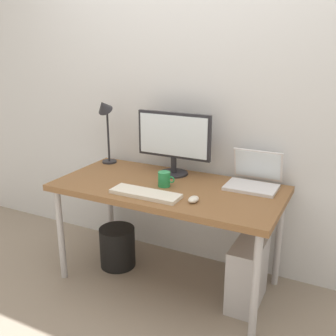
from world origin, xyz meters
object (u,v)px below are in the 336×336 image
(monitor, at_px, (174,140))
(laptop, at_px, (254,178))
(wastebasket, at_px, (117,247))
(computer_tower, at_px, (247,274))
(desk, at_px, (168,194))
(mouse, at_px, (193,199))
(coffee_mug, at_px, (164,179))
(keyboard, at_px, (145,194))
(desk_lamp, at_px, (105,117))

(monitor, relative_size, laptop, 1.68)
(wastebasket, bearing_deg, computer_tower, -0.72)
(desk, relative_size, monitor, 2.74)
(mouse, relative_size, wastebasket, 0.30)
(coffee_mug, height_order, computer_tower, coffee_mug)
(monitor, height_order, laptop, monitor)
(keyboard, xyz_separation_m, computer_tower, (0.60, 0.21, -0.51))
(laptop, bearing_deg, mouse, -119.83)
(wastebasket, bearing_deg, coffee_mug, -4.08)
(coffee_mug, height_order, wastebasket, coffee_mug)
(monitor, height_order, wastebasket, monitor)
(monitor, bearing_deg, computer_tower, -19.99)
(mouse, bearing_deg, computer_tower, 30.06)
(monitor, height_order, keyboard, monitor)
(keyboard, bearing_deg, coffee_mug, 81.67)
(desk, height_order, desk_lamp, desk_lamp)
(coffee_mug, bearing_deg, keyboard, -98.33)
(desk, bearing_deg, keyboard, -101.55)
(computer_tower, bearing_deg, keyboard, -160.60)
(laptop, bearing_deg, desk_lamp, -179.09)
(monitor, distance_m, laptop, 0.60)
(mouse, bearing_deg, keyboard, -172.93)
(coffee_mug, bearing_deg, desk_lamp, 158.42)
(keyboard, relative_size, computer_tower, 1.05)
(keyboard, bearing_deg, wastebasket, 149.41)
(mouse, height_order, coffee_mug, coffee_mug)
(keyboard, xyz_separation_m, coffee_mug, (0.03, 0.20, 0.04))
(computer_tower, relative_size, wastebasket, 1.40)
(desk, xyz_separation_m, mouse, (0.26, -0.18, 0.08))
(laptop, bearing_deg, desk, -153.98)
(desk, height_order, wastebasket, desk)
(laptop, xyz_separation_m, desk_lamp, (-1.14, -0.02, 0.31))
(monitor, bearing_deg, coffee_mug, -77.57)
(desk_lamp, xyz_separation_m, coffee_mug, (0.62, -0.25, -0.32))
(monitor, bearing_deg, desk_lamp, 179.90)
(desk_lamp, height_order, mouse, desk_lamp)
(mouse, distance_m, wastebasket, 0.91)
(laptop, bearing_deg, wastebasket, -165.69)
(keyboard, distance_m, coffee_mug, 0.20)
(computer_tower, height_order, wastebasket, computer_tower)
(laptop, distance_m, desk_lamp, 1.18)
(keyboard, xyz_separation_m, mouse, (0.30, 0.04, 0.01))
(laptop, xyz_separation_m, wastebasket, (-0.92, -0.24, -0.61))
(desk_lamp, relative_size, mouse, 5.62)
(monitor, relative_size, mouse, 5.99)
(desk_lamp, distance_m, wastebasket, 0.97)
(monitor, bearing_deg, mouse, -51.08)
(desk, xyz_separation_m, desk_lamp, (-0.64, 0.23, 0.42))
(coffee_mug, xyz_separation_m, wastebasket, (-0.41, 0.03, -0.61))
(computer_tower, bearing_deg, wastebasket, 179.28)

